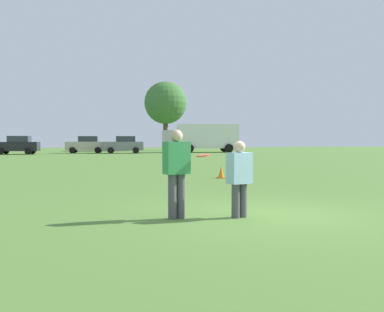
% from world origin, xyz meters
% --- Properties ---
extents(ground_plane, '(149.21, 149.21, 0.00)m').
position_xyz_m(ground_plane, '(0.00, 0.00, 0.00)').
color(ground_plane, '#517A33').
extents(player_thrower, '(0.54, 0.41, 1.71)m').
position_xyz_m(player_thrower, '(-1.83, -0.17, 0.97)').
color(player_thrower, '#4C4C51').
rests_on(player_thrower, ground).
extents(player_defender, '(0.53, 0.42, 1.49)m').
position_xyz_m(player_defender, '(-0.61, -0.27, 0.83)').
color(player_defender, '#4C4C51').
rests_on(player_defender, ground).
extents(frisbee, '(0.27, 0.27, 0.06)m').
position_xyz_m(frisbee, '(-1.31, -0.18, 1.21)').
color(frisbee, '#E54C33').
extents(traffic_cone, '(0.32, 0.32, 0.48)m').
position_xyz_m(traffic_cone, '(1.30, 8.69, 0.23)').
color(traffic_cone, '#D8590C').
rests_on(traffic_cone, ground).
extents(parked_car_mid_right, '(4.30, 2.42, 1.82)m').
position_xyz_m(parked_car_mid_right, '(-11.62, 39.65, 0.92)').
color(parked_car_mid_right, black).
rests_on(parked_car_mid_right, ground).
extents(parked_car_near_right, '(4.30, 2.42, 1.82)m').
position_xyz_m(parked_car_near_right, '(-5.02, 42.29, 0.92)').
color(parked_car_near_right, '#B7AD99').
rests_on(parked_car_near_right, ground).
extents(parked_car_far_right, '(4.30, 2.42, 1.82)m').
position_xyz_m(parked_car_far_right, '(-1.10, 41.14, 0.92)').
color(parked_car_far_right, slate).
rests_on(parked_car_far_right, ground).
extents(box_truck, '(8.63, 3.35, 3.18)m').
position_xyz_m(box_truck, '(7.72, 42.85, 1.75)').
color(box_truck, white).
rests_on(box_truck, ground).
extents(tree_east_birch, '(5.54, 5.54, 9.01)m').
position_xyz_m(tree_east_birch, '(4.74, 51.77, 6.20)').
color(tree_east_birch, brown).
rests_on(tree_east_birch, ground).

